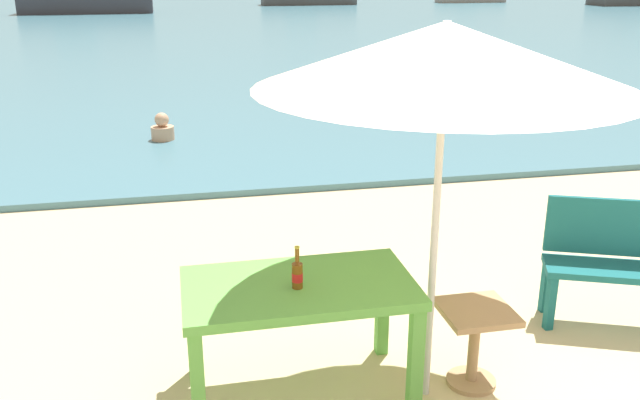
{
  "coord_description": "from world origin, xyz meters",
  "views": [
    {
      "loc": [
        -1.73,
        -2.61,
        2.58
      ],
      "look_at": [
        -0.54,
        3.0,
        0.6
      ],
      "focal_mm": 38.43,
      "sensor_mm": 36.0,
      "label": 1
    }
  ],
  "objects_px": {
    "bench_teal_center": "(629,256)",
    "swimmer_person": "(162,129)",
    "beer_bottle_amber": "(297,273)",
    "side_table_wood": "(475,335)",
    "patio_umbrella": "(445,56)",
    "picnic_table_green": "(299,300)"
  },
  "relations": [
    {
      "from": "bench_teal_center",
      "to": "swimmer_person",
      "type": "relative_size",
      "value": 3.04
    },
    {
      "from": "beer_bottle_amber",
      "to": "bench_teal_center",
      "type": "bearing_deg",
      "value": 9.57
    },
    {
      "from": "side_table_wood",
      "to": "bench_teal_center",
      "type": "relative_size",
      "value": 0.43
    },
    {
      "from": "beer_bottle_amber",
      "to": "patio_umbrella",
      "type": "distance_m",
      "value": 1.5
    },
    {
      "from": "picnic_table_green",
      "to": "patio_umbrella",
      "type": "relative_size",
      "value": 0.61
    },
    {
      "from": "beer_bottle_amber",
      "to": "swimmer_person",
      "type": "distance_m",
      "value": 6.75
    },
    {
      "from": "picnic_table_green",
      "to": "patio_umbrella",
      "type": "bearing_deg",
      "value": -13.72
    },
    {
      "from": "side_table_wood",
      "to": "beer_bottle_amber",
      "type": "bearing_deg",
      "value": 175.5
    },
    {
      "from": "picnic_table_green",
      "to": "beer_bottle_amber",
      "type": "distance_m",
      "value": 0.21
    },
    {
      "from": "patio_umbrella",
      "to": "beer_bottle_amber",
      "type": "bearing_deg",
      "value": 170.51
    },
    {
      "from": "picnic_table_green",
      "to": "beer_bottle_amber",
      "type": "height_order",
      "value": "beer_bottle_amber"
    },
    {
      "from": "patio_umbrella",
      "to": "bench_teal_center",
      "type": "relative_size",
      "value": 1.84
    },
    {
      "from": "bench_teal_center",
      "to": "side_table_wood",
      "type": "bearing_deg",
      "value": -160.11
    },
    {
      "from": "patio_umbrella",
      "to": "side_table_wood",
      "type": "height_order",
      "value": "patio_umbrella"
    },
    {
      "from": "beer_bottle_amber",
      "to": "side_table_wood",
      "type": "xyz_separation_m",
      "value": [
        1.12,
        -0.09,
        -0.5
      ]
    },
    {
      "from": "side_table_wood",
      "to": "swimmer_person",
      "type": "xyz_separation_m",
      "value": [
        -1.98,
        6.76,
        -0.11
      ]
    },
    {
      "from": "picnic_table_green",
      "to": "swimmer_person",
      "type": "bearing_deg",
      "value": 97.53
    },
    {
      "from": "picnic_table_green",
      "to": "patio_umbrella",
      "type": "height_order",
      "value": "patio_umbrella"
    },
    {
      "from": "beer_bottle_amber",
      "to": "patio_umbrella",
      "type": "xyz_separation_m",
      "value": [
        0.79,
        -0.13,
        1.26
      ]
    },
    {
      "from": "picnic_table_green",
      "to": "beer_bottle_amber",
      "type": "xyz_separation_m",
      "value": [
        -0.02,
        -0.06,
        0.2
      ]
    },
    {
      "from": "bench_teal_center",
      "to": "swimmer_person",
      "type": "height_order",
      "value": "bench_teal_center"
    },
    {
      "from": "patio_umbrella",
      "to": "side_table_wood",
      "type": "relative_size",
      "value": 4.26
    }
  ]
}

